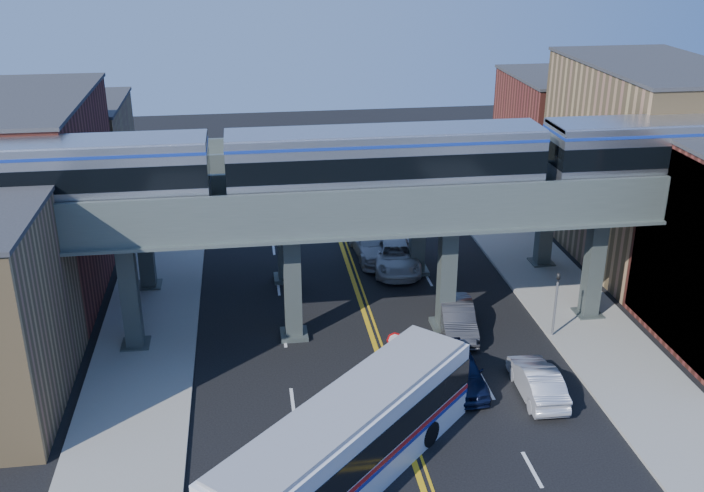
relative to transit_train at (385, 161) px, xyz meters
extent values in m
plane|color=black|center=(-0.65, -8.00, -9.27)|extent=(120.00, 120.00, 0.00)
cube|color=gray|center=(-12.15, 2.00, -9.19)|extent=(5.00, 70.00, 0.16)
cube|color=gray|center=(10.85, 2.00, -9.19)|extent=(5.00, 70.00, 0.16)
cube|color=maroon|center=(-19.15, 8.00, -3.77)|extent=(8.00, 14.00, 11.00)
cube|color=#987B4E|center=(-19.15, 21.00, -5.27)|extent=(8.00, 10.00, 8.00)
cube|color=#987B4E|center=(17.85, 8.00, -3.27)|extent=(8.00, 14.00, 12.00)
cube|color=maroon|center=(17.85, 21.00, -4.77)|extent=(8.00, 10.00, 9.00)
cube|color=teal|center=(13.90, -4.00, -4.52)|extent=(0.10, 9.50, 9.50)
cube|color=#3D4743|center=(-12.65, 0.00, -6.27)|extent=(0.85, 0.85, 6.00)
cube|color=#3D4743|center=(-4.65, 0.00, -6.27)|extent=(0.85, 0.85, 6.00)
cube|color=#3D4743|center=(3.35, 0.00, -6.27)|extent=(0.85, 0.85, 6.00)
cube|color=#3D4743|center=(11.35, 0.00, -6.27)|extent=(0.85, 0.85, 6.00)
cube|color=#4C5751|center=(-0.65, 0.00, -2.57)|extent=(52.00, 3.60, 1.40)
cube|color=#3D4743|center=(-12.65, 7.00, -6.27)|extent=(0.85, 0.85, 6.00)
cube|color=#3D4743|center=(-4.65, 7.00, -6.27)|extent=(0.85, 0.85, 6.00)
cube|color=#3D4743|center=(3.35, 7.00, -6.27)|extent=(0.85, 0.85, 6.00)
cube|color=#3D4743|center=(11.35, 7.00, -6.27)|extent=(0.85, 0.85, 6.00)
cube|color=#4C5751|center=(-0.65, 7.00, -2.57)|extent=(52.00, 3.60, 1.40)
cube|color=black|center=(-11.13, 0.00, -1.74)|extent=(2.20, 2.20, 0.25)
cube|color=#B2B5BC|center=(-15.99, 0.00, -0.02)|extent=(15.19, 2.90, 3.20)
cube|color=black|center=(-15.99, 0.00, 0.13)|extent=(15.21, 2.96, 1.10)
cube|color=black|center=(-4.86, 0.00, -1.74)|extent=(2.20, 2.20, 0.25)
cube|color=black|center=(4.86, 0.00, -1.74)|extent=(2.20, 2.20, 0.25)
cube|color=#B2B5BC|center=(0.00, 0.00, -0.02)|extent=(15.19, 2.90, 3.20)
cube|color=black|center=(0.00, 0.00, 0.13)|extent=(15.21, 2.96, 1.10)
cube|color=black|center=(11.13, 0.00, -1.74)|extent=(2.20, 2.20, 0.25)
cube|color=#B2B5BC|center=(15.99, 0.00, -0.02)|extent=(15.19, 2.90, 3.20)
cube|color=black|center=(15.99, 0.00, 0.13)|extent=(15.21, 2.96, 1.10)
cylinder|color=slate|center=(-0.35, -5.00, -8.12)|extent=(0.09, 0.09, 2.30)
cylinder|color=red|center=(-0.35, -5.00, -7.02)|extent=(0.76, 0.04, 0.76)
cylinder|color=slate|center=(8.55, -2.00, -7.67)|extent=(0.12, 0.12, 3.20)
imported|color=black|center=(8.55, -2.00, -5.62)|extent=(0.15, 0.18, 0.90)
cube|color=silver|center=(-3.35, -11.59, -7.56)|extent=(11.29, 11.44, 3.41)
cube|color=black|center=(-3.35, -11.59, -7.12)|extent=(11.36, 11.51, 1.16)
cube|color=#B21419|center=(-3.35, -11.59, -7.89)|extent=(11.35, 11.50, 0.20)
cylinder|color=black|center=(-0.76, -8.95, -8.72)|extent=(2.89, 2.86, 1.10)
imported|color=black|center=(2.59, -5.64, -8.44)|extent=(1.95, 4.84, 1.65)
imported|color=#302F32|center=(3.81, -0.67, -8.46)|extent=(2.30, 5.04, 1.60)
imported|color=#BCBCBE|center=(2.18, 7.78, -8.45)|extent=(3.16, 6.07, 1.63)
imported|color=#A4A3A8|center=(1.17, 9.93, -8.36)|extent=(2.86, 6.36, 1.81)
imported|color=#B9B8BE|center=(5.85, -6.99, -8.52)|extent=(1.75, 4.60, 1.50)
camera|label=1|loc=(-6.65, -35.81, 10.67)|focal=40.00mm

